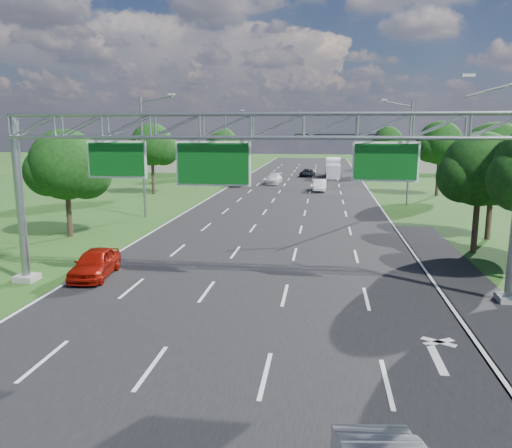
% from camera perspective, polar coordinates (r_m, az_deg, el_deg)
% --- Properties ---
extents(ground, '(220.00, 220.00, 0.00)m').
position_cam_1_polar(ground, '(40.72, 2.85, 0.37)').
color(ground, '#204514').
rests_on(ground, ground).
extents(road, '(18.00, 180.00, 0.02)m').
position_cam_1_polar(road, '(40.72, 2.85, 0.37)').
color(road, black).
rests_on(road, ground).
extents(road_flare, '(3.00, 30.00, 0.02)m').
position_cam_1_polar(road_flare, '(25.91, 22.76, -6.58)').
color(road_flare, black).
rests_on(road_flare, ground).
extents(sign_gantry, '(23.50, 1.00, 9.56)m').
position_cam_1_polar(sign_gantry, '(22.12, -0.24, 9.57)').
color(sign_gantry, gray).
rests_on(sign_gantry, ground).
extents(traffic_signal, '(12.21, 0.24, 7.00)m').
position_cam_1_polar(traffic_signal, '(75.04, 11.03, 8.93)').
color(traffic_signal, black).
rests_on(traffic_signal, ground).
extents(streetlight_l_near, '(2.97, 0.22, 10.16)m').
position_cam_1_polar(streetlight_l_near, '(42.57, -12.58, 8.14)').
color(streetlight_l_near, gray).
rests_on(streetlight_l_near, ground).
extents(streetlight_l_far, '(2.97, 0.22, 10.16)m').
position_cam_1_polar(streetlight_l_far, '(76.35, -3.37, 9.45)').
color(streetlight_l_far, gray).
rests_on(streetlight_l_far, ground).
extents(streetlight_r_mid, '(2.97, 0.22, 10.16)m').
position_cam_1_polar(streetlight_r_mid, '(50.55, 16.94, 8.32)').
color(streetlight_r_mid, gray).
rests_on(streetlight_r_mid, ground).
extents(tree_verge_la, '(5.76, 4.80, 7.40)m').
position_cam_1_polar(tree_verge_la, '(36.44, -20.77, 6.00)').
color(tree_verge_la, '#2D2116').
rests_on(tree_verge_la, ground).
extents(tree_verge_lb, '(5.76, 4.80, 8.06)m').
position_cam_1_polar(tree_verge_lb, '(58.28, -11.73, 8.66)').
color(tree_verge_lb, '#2D2116').
rests_on(tree_verge_lb, ground).
extents(tree_verge_lc, '(5.76, 4.80, 7.62)m').
position_cam_1_polar(tree_verge_lc, '(81.63, -3.81, 9.10)').
color(tree_verge_lc, '#2D2116').
rests_on(tree_verge_lc, ground).
extents(tree_verge_rd, '(5.76, 4.80, 8.28)m').
position_cam_1_polar(tree_verge_rd, '(59.33, 20.34, 8.47)').
color(tree_verge_rd, '#2D2116').
rests_on(tree_verge_rd, ground).
extents(tree_verge_re, '(5.76, 4.80, 7.84)m').
position_cam_1_polar(tree_verge_re, '(88.61, 14.89, 9.04)').
color(tree_verge_re, '#2D2116').
rests_on(tree_verge_re, ground).
extents(building_left, '(14.00, 10.00, 5.00)m').
position_cam_1_polar(building_left, '(91.63, -8.40, 7.65)').
color(building_left, '#AAA28F').
rests_on(building_left, ground).
extents(building_right, '(12.00, 9.00, 4.00)m').
position_cam_1_polar(building_right, '(94.33, 20.54, 6.86)').
color(building_right, '#AAA28F').
rests_on(building_right, ground).
extents(red_coupe, '(2.12, 4.35, 1.43)m').
position_cam_1_polar(red_coupe, '(26.48, -17.93, -4.28)').
color(red_coupe, '#9C1207').
rests_on(red_coupe, ground).
extents(car_queue_a, '(2.16, 4.81, 1.37)m').
position_cam_1_polar(car_queue_a, '(68.34, 2.04, 5.19)').
color(car_queue_a, silver).
rests_on(car_queue_a, ground).
extents(car_queue_b, '(2.49, 4.48, 1.18)m').
position_cam_1_polar(car_queue_b, '(79.20, 5.87, 5.84)').
color(car_queue_b, black).
rests_on(car_queue_b, ground).
extents(car_queue_c, '(1.81, 4.22, 1.42)m').
position_cam_1_polar(car_queue_c, '(65.93, -2.15, 5.00)').
color(car_queue_c, black).
rests_on(car_queue_c, ground).
extents(car_queue_d, '(1.58, 4.23, 1.38)m').
position_cam_1_polar(car_queue_d, '(60.87, 7.30, 4.42)').
color(car_queue_d, white).
rests_on(car_queue_d, ground).
extents(box_truck, '(2.32, 7.60, 2.86)m').
position_cam_1_polar(box_truck, '(79.20, 8.82, 6.34)').
color(box_truck, white).
rests_on(box_truck, ground).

